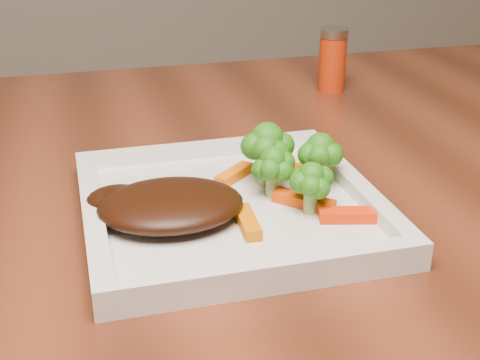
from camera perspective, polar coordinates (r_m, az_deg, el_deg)
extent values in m
cube|color=silver|center=(0.63, -0.88, -2.65)|extent=(0.27, 0.27, 0.01)
ellipsoid|color=black|center=(0.60, -5.94, -2.11)|extent=(0.14, 0.11, 0.03)
cube|color=red|center=(0.61, 9.68, -2.96)|extent=(0.06, 0.03, 0.01)
cube|color=#CC6403|center=(0.59, 0.64, -3.59)|extent=(0.02, 0.06, 0.01)
cube|color=#D47003|center=(0.69, 5.85, 0.96)|extent=(0.06, 0.02, 0.01)
cube|color=#F96604|center=(0.68, -0.51, 0.50)|extent=(0.05, 0.04, 0.01)
cube|color=#E34203|center=(0.63, 5.45, -1.78)|extent=(0.05, 0.05, 0.01)
cylinder|color=#AE2909|center=(1.00, 7.90, 10.10)|extent=(0.05, 0.05, 0.09)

